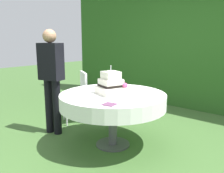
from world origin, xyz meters
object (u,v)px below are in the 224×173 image
serving_plate_near (97,88)px  serving_plate_far (117,88)px  standing_person (51,75)px  serving_plate_right (142,93)px  cake_table (113,101)px  wedding_cake (111,85)px  garden_chair (78,92)px  serving_plate_left (89,91)px  napkin_stack (109,104)px

serving_plate_near → serving_plate_far: bearing=33.7°
standing_person → serving_plate_right: bearing=23.2°
serving_plate_near → standing_person: bearing=-146.6°
serving_plate_far → standing_person: bearing=-146.5°
cake_table → serving_plate_far: size_ratio=12.22×
wedding_cake → standing_person: 1.03m
cake_table → wedding_cake: bearing=-80.0°
cake_table → standing_person: size_ratio=0.89×
serving_plate_near → garden_chair: size_ratio=0.14×
serving_plate_far → garden_chair: size_ratio=0.13×
cake_table → serving_plate_right: size_ratio=9.69×
serving_plate_left → garden_chair: garden_chair is taller
serving_plate_near → serving_plate_far: size_ratio=1.07×
serving_plate_right → standing_person: size_ratio=0.09×
serving_plate_far → napkin_stack: size_ratio=0.83×
serving_plate_near → standing_person: standing_person is taller
wedding_cake → serving_plate_far: (-0.17, 0.32, -0.12)m
wedding_cake → garden_chair: bearing=161.2°
serving_plate_far → serving_plate_left: same height
serving_plate_far → wedding_cake: bearing=-62.4°
napkin_stack → standing_person: standing_person is taller
serving_plate_near → serving_plate_left: 0.25m
serving_plate_right → garden_chair: (-1.38, 0.07, -0.20)m
serving_plate_right → napkin_stack: bearing=-85.8°
napkin_stack → cake_table: bearing=126.9°
serving_plate_left → napkin_stack: 0.74m
serving_plate_near → serving_plate_right: 0.71m
garden_chair → standing_person: (0.11, -0.61, 0.39)m
cake_table → serving_plate_right: (0.28, 0.27, 0.10)m
serving_plate_left → garden_chair: (-0.77, 0.46, -0.20)m
serving_plate_near → napkin_stack: (0.75, -0.55, -0.00)m
cake_table → wedding_cake: size_ratio=3.45×
serving_plate_far → serving_plate_left: size_ratio=0.79×
serving_plate_near → standing_person: size_ratio=0.08×
wedding_cake → standing_person: (-1.00, -0.24, 0.07)m
serving_plate_near → napkin_stack: size_ratio=0.89×
standing_person → cake_table: bearing=15.4°
wedding_cake → serving_plate_left: bearing=-165.9°
napkin_stack → garden_chair: garden_chair is taller
napkin_stack → serving_plate_near: bearing=143.6°
standing_person → serving_plate_far: bearing=33.5°
wedding_cake → napkin_stack: size_ratio=2.95×
napkin_stack → serving_plate_right: bearing=94.2°
garden_chair → standing_person: standing_person is taller
wedding_cake → serving_plate_near: (-0.42, 0.15, -0.12)m
napkin_stack → serving_plate_far: bearing=124.3°
cake_table → serving_plate_near: (-0.41, 0.11, 0.10)m
cake_table → standing_person: standing_person is taller
serving_plate_near → serving_plate_left: same height
serving_plate_near → serving_plate_left: (0.08, -0.23, 0.00)m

